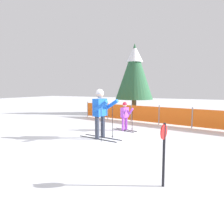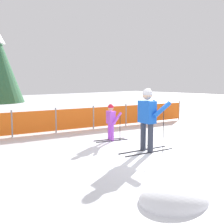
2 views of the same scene
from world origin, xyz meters
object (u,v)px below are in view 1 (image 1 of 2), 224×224
Objects in this scene: skier_child at (125,114)px; conifer_far at (134,71)px; skier_adult at (101,109)px; trail_marker at (164,147)px; safety_fence at (159,115)px.

conifer_far reaches higher than skier_child.
skier_adult is 1.83m from skier_child.
trail_marker is at bearing -34.62° from skier_adult.
safety_fence is 2.00× the size of conifer_far.
skier_child is 6.53m from conifer_far.
skier_adult is at bearing -77.07° from conifer_far.
conifer_far is at bearing 114.64° from trail_marker.
safety_fence is 5.24m from conifer_far.
conifer_far reaches higher than skier_adult.
skier_child is at bearing 121.86° from trail_marker.
trail_marker is (4.78, -10.43, -2.26)m from conifer_far.
skier_adult reaches higher than skier_child.
conifer_far is at bearing 127.82° from safety_fence.
trail_marker is at bearing -73.86° from safety_fence.
skier_adult is at bearing -105.07° from safety_fence.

